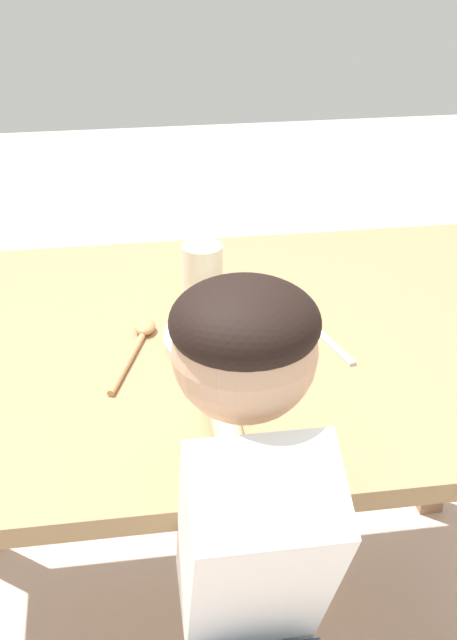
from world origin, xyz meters
TOP-DOWN VIEW (x-y plane):
  - ground_plane at (0.00, 0.00)m, footprint 8.00×8.00m
  - dining_table at (0.00, 0.00)m, footprint 1.28×0.86m
  - plate at (-0.00, -0.03)m, footprint 0.23×0.23m
  - fork at (0.14, -0.03)m, footprint 0.07×0.20m
  - spoon at (-0.17, -0.01)m, footprint 0.09×0.22m
  - drinking_cup at (-0.03, 0.18)m, footprint 0.08×0.08m

SIDE VIEW (x-z plane):
  - ground_plane at x=0.00m, z-range 0.00..0.00m
  - dining_table at x=0.00m, z-range 0.27..1.00m
  - fork at x=0.14m, z-range 0.74..0.74m
  - spoon at x=-0.17m, z-range 0.73..0.75m
  - plate at x=0.00m, z-range 0.72..0.78m
  - drinking_cup at x=-0.03m, z-range 0.74..0.83m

